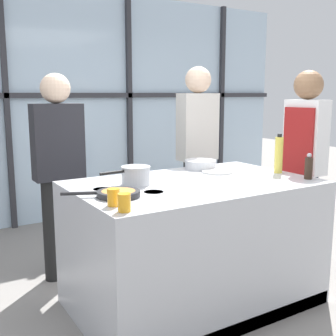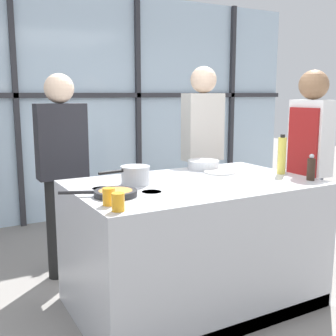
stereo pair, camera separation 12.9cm
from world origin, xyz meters
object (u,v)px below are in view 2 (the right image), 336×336
at_px(spectator_center_left, 203,144).
at_px(oil_bottle, 282,155).
at_px(pepper_grinder, 311,169).
at_px(mixing_bowl, 203,164).
at_px(spectator_far_left, 62,162).
at_px(white_plate, 220,172).
at_px(juice_glass_far, 109,197).
at_px(saucepan, 135,175).
at_px(frying_pan, 114,193).
at_px(juice_glass_near, 118,202).
at_px(chef, 309,156).

distance_m(spectator_center_left, oil_bottle, 1.02).
bearing_deg(pepper_grinder, mixing_bowl, 118.53).
relative_size(spectator_far_left, white_plate, 6.82).
relative_size(white_plate, juice_glass_far, 2.53).
height_order(saucepan, juice_glass_far, saucepan).
relative_size(white_plate, mixing_bowl, 0.95).
xyz_separation_m(frying_pan, juice_glass_far, (-0.11, -0.19, 0.03)).
relative_size(spectator_far_left, juice_glass_near, 17.23).
height_order(frying_pan, white_plate, frying_pan).
height_order(spectator_center_left, mixing_bowl, spectator_center_left).
bearing_deg(mixing_bowl, saucepan, -159.30).
bearing_deg(juice_glass_far, juice_glass_near, -90.00).
bearing_deg(saucepan, spectator_center_left, 36.41).
bearing_deg(frying_pan, pepper_grinder, -9.59).
xyz_separation_m(saucepan, oil_bottle, (1.18, -0.20, 0.08)).
relative_size(frying_pan, mixing_bowl, 1.72).
xyz_separation_m(mixing_bowl, juice_glass_near, (-1.13, -0.86, 0.01)).
height_order(chef, spectator_center_left, spectator_center_left).
height_order(oil_bottle, juice_glass_far, oil_bottle).
bearing_deg(mixing_bowl, pepper_grinder, -61.47).
bearing_deg(spectator_far_left, saucepan, 109.55).
xyz_separation_m(chef, pepper_grinder, (-0.39, -0.38, -0.02)).
xyz_separation_m(juice_glass_near, juice_glass_far, (0.00, 0.14, 0.00)).
distance_m(white_plate, juice_glass_near, 1.31).
bearing_deg(pepper_grinder, white_plate, 126.48).
bearing_deg(mixing_bowl, juice_glass_far, -147.41).
relative_size(spectator_center_left, oil_bottle, 5.78).
bearing_deg(chef, juice_glass_near, 103.31).
xyz_separation_m(chef, frying_pan, (-1.83, -0.13, -0.08)).
bearing_deg(mixing_bowl, juice_glass_near, -142.65).
relative_size(frying_pan, saucepan, 1.21).
bearing_deg(white_plate, spectator_far_left, 144.98).
xyz_separation_m(pepper_grinder, juice_glass_near, (-1.55, -0.08, -0.04)).
bearing_deg(spectator_far_left, juice_glass_near, 87.04).
bearing_deg(oil_bottle, frying_pan, -178.07).
bearing_deg(chef, saucepan, 85.89).
distance_m(white_plate, pepper_grinder, 0.70).
height_order(white_plate, juice_glass_far, juice_glass_far).
bearing_deg(oil_bottle, mixing_bowl, 130.34).
bearing_deg(juice_glass_far, spectator_far_left, 86.71).
bearing_deg(spectator_far_left, frying_pan, 91.94).
xyz_separation_m(white_plate, juice_glass_far, (-1.14, -0.50, 0.04)).
bearing_deg(saucepan, oil_bottle, -9.50).
relative_size(pepper_grinder, juice_glass_far, 1.96).
relative_size(spectator_center_left, pepper_grinder, 9.29).
bearing_deg(chef, oil_bottle, 102.03).
height_order(white_plate, mixing_bowl, mixing_bowl).
distance_m(spectator_center_left, juice_glass_far, 1.93).
bearing_deg(juice_glass_far, spectator_center_left, 40.35).
distance_m(chef, pepper_grinder, 0.54).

